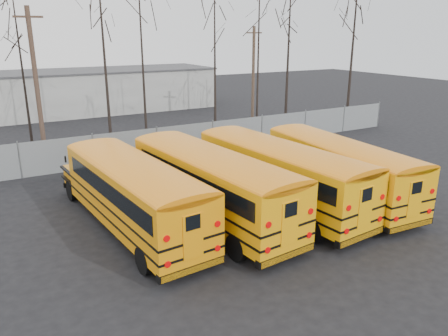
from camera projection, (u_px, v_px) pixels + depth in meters
ground at (266, 228)px, 17.97m from camera, size 120.00×120.00×0.00m
fence at (157, 143)px, 27.61m from camera, size 40.00×0.04×2.00m
distant_building at (103, 90)px, 44.84m from camera, size 22.00×8.00×4.00m
bus_a at (131, 189)px, 17.36m from camera, size 3.40×10.91×3.01m
bus_b at (208, 179)px, 18.28m from camera, size 3.63×11.29×3.11m
bus_c at (276, 170)px, 19.63m from camera, size 3.48×11.18×3.08m
bus_d at (336, 164)px, 20.79m from camera, size 3.13×10.60×2.93m
utility_pole_left at (37, 85)px, 26.06m from camera, size 1.64×0.29×9.18m
utility_pole_right at (253, 74)px, 37.99m from camera, size 1.46×0.35×8.22m
tree_1 at (24, 79)px, 26.87m from camera, size 0.26×0.26×9.93m
tree_2 at (104, 53)px, 29.22m from camera, size 0.26×0.26×12.82m
tree_3 at (142, 52)px, 30.16m from camera, size 0.26×0.26×12.85m
tree_4 at (215, 63)px, 31.52m from camera, size 0.26×0.26×11.15m
tree_5 at (258, 50)px, 32.16m from camera, size 0.26×0.26×12.99m
tree_6 at (288, 55)px, 37.73m from camera, size 0.26×0.26×11.68m
tree_7 at (352, 50)px, 36.37m from camera, size 0.26×0.26×12.61m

